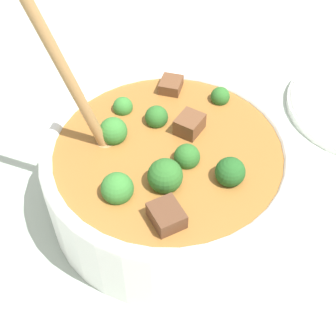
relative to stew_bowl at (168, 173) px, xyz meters
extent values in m
plane|color=#ADBCAD|center=(0.00, 0.00, -0.06)|extent=(4.00, 4.00, 0.00)
cylinder|color=white|center=(0.00, 0.00, -0.01)|extent=(0.29, 0.29, 0.10)
torus|color=white|center=(0.00, 0.00, 0.04)|extent=(0.29, 0.29, 0.02)
cylinder|color=#9E662D|center=(0.00, 0.00, 0.00)|extent=(0.27, 0.27, 0.07)
sphere|color=#387F33|center=(-0.07, 0.00, 0.05)|extent=(0.03, 0.03, 0.03)
cylinder|color=#6B9956|center=(-0.07, 0.00, 0.03)|extent=(0.01, 0.01, 0.01)
sphere|color=#235B23|center=(0.08, -0.02, 0.05)|extent=(0.03, 0.03, 0.03)
cylinder|color=#6B9956|center=(0.08, -0.02, 0.03)|extent=(0.01, 0.01, 0.01)
sphere|color=#2D6B28|center=(-0.03, 0.04, 0.05)|extent=(0.03, 0.03, 0.03)
cylinder|color=#6B9956|center=(-0.03, 0.04, 0.03)|extent=(0.01, 0.01, 0.01)
sphere|color=#2D6B28|center=(0.04, 0.10, 0.05)|extent=(0.02, 0.02, 0.02)
cylinder|color=#6B9956|center=(0.04, 0.10, 0.03)|extent=(0.01, 0.01, 0.01)
sphere|color=#387F33|center=(-0.07, 0.05, 0.04)|extent=(0.02, 0.02, 0.02)
cylinder|color=#6B9956|center=(-0.07, 0.05, 0.03)|extent=(0.01, 0.01, 0.01)
sphere|color=#387F33|center=(-0.03, -0.08, 0.05)|extent=(0.03, 0.03, 0.03)
cylinder|color=#6B9956|center=(-0.03, -0.08, 0.02)|extent=(0.01, 0.01, 0.02)
sphere|color=#2D6B28|center=(0.01, -0.05, 0.05)|extent=(0.04, 0.04, 0.04)
cylinder|color=#6B9956|center=(0.01, -0.05, 0.02)|extent=(0.01, 0.01, 0.02)
sphere|color=#2D6B28|center=(0.03, -0.01, 0.05)|extent=(0.03, 0.03, 0.03)
cylinder|color=#6B9956|center=(0.03, -0.01, 0.02)|extent=(0.01, 0.01, 0.01)
cube|color=brown|center=(0.03, -0.09, 0.05)|extent=(0.05, 0.05, 0.03)
cube|color=brown|center=(-0.03, 0.11, 0.04)|extent=(0.03, 0.03, 0.02)
cube|color=brown|center=(0.01, 0.04, 0.05)|extent=(0.03, 0.04, 0.02)
ellipsoid|color=#A87A47|center=(-0.07, -0.01, 0.04)|extent=(0.04, 0.03, 0.01)
cylinder|color=#A87A47|center=(-0.10, -0.02, 0.14)|extent=(0.08, 0.02, 0.21)
camera|label=1|loc=(0.11, -0.35, 0.43)|focal=50.00mm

